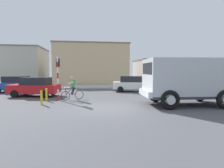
% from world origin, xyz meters
% --- Properties ---
extents(ground_plane, '(120.00, 120.00, 0.00)m').
position_xyz_m(ground_plane, '(0.00, 0.00, 0.00)').
color(ground_plane, '#4C4C51').
extents(sidewalk_far, '(80.00, 5.00, 0.16)m').
position_xyz_m(sidewalk_far, '(0.00, 13.12, 0.08)').
color(sidewalk_far, '#ADADA8').
rests_on(sidewalk_far, ground).
extents(truck_foreground, '(5.57, 3.10, 2.90)m').
position_xyz_m(truck_foreground, '(5.06, 0.14, 1.67)').
color(truck_foreground, '#B2B7BC').
rests_on(truck_foreground, ground).
extents(cyclist, '(1.61, 0.77, 1.72)m').
position_xyz_m(cyclist, '(-2.24, 3.14, 0.86)').
color(cyclist, black).
rests_on(cyclist, ground).
extents(traffic_light_pole, '(0.24, 0.43, 3.20)m').
position_xyz_m(traffic_light_pole, '(-3.29, 3.23, 2.07)').
color(traffic_light_pole, red).
rests_on(traffic_light_pole, ground).
extents(car_red_near, '(4.07, 2.01, 1.60)m').
position_xyz_m(car_red_near, '(-8.36, 8.76, 0.82)').
color(car_red_near, '#234C9E').
rests_on(car_red_near, ground).
extents(car_white_mid, '(4.26, 2.46, 1.60)m').
position_xyz_m(car_white_mid, '(-5.53, 5.39, 0.82)').
color(car_white_mid, red).
rests_on(car_white_mid, ground).
extents(car_far_side, '(4.26, 2.48, 1.60)m').
position_xyz_m(car_far_side, '(3.46, 7.70, 0.82)').
color(car_far_side, white).
rests_on(car_far_side, ground).
extents(bollard_near, '(0.14, 0.14, 0.90)m').
position_xyz_m(bollard_near, '(-4.06, 1.49, 0.45)').
color(bollard_near, gold).
rests_on(bollard_near, ground).
extents(bollard_far, '(0.14, 0.14, 0.90)m').
position_xyz_m(bollard_far, '(-4.06, 2.89, 0.45)').
color(bollard_far, gold).
rests_on(bollard_far, ground).
extents(building_corner_left, '(8.68, 7.84, 5.91)m').
position_xyz_m(building_corner_left, '(-12.58, 21.16, 2.96)').
color(building_corner_left, '#B2AD9E').
rests_on(building_corner_left, ground).
extents(building_mid_block, '(11.45, 5.17, 6.34)m').
position_xyz_m(building_mid_block, '(-0.49, 18.27, 3.17)').
color(building_mid_block, '#D1B284').
rests_on(building_mid_block, ground).
extents(building_corner_right, '(7.41, 7.08, 4.11)m').
position_xyz_m(building_corner_right, '(11.39, 20.66, 2.06)').
color(building_corner_right, '#9E9389').
rests_on(building_corner_right, ground).
extents(building_set_back, '(9.98, 5.38, 4.06)m').
position_xyz_m(building_set_back, '(21.44, 20.09, 2.03)').
color(building_set_back, '#B2AD9E').
rests_on(building_set_back, ground).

